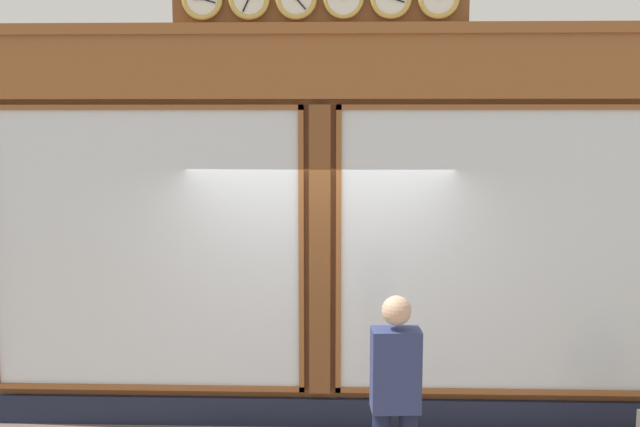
{
  "coord_description": "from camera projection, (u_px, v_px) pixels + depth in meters",
  "views": [
    {
      "loc": [
        -0.22,
        6.77,
        2.98
      ],
      "look_at": [
        0.0,
        0.0,
        2.08
      ],
      "focal_mm": 40.9,
      "sensor_mm": 36.0,
      "label": 1
    }
  ],
  "objects": [
    {
      "name": "pedestrian",
      "position": [
        395.0,
        396.0,
        5.4
      ],
      "size": [
        0.38,
        0.25,
        1.69
      ],
      "color": "#191E38",
      "rests_on": "ground_plane"
    },
    {
      "name": "shop_facade",
      "position": [
        320.0,
        226.0,
        6.97
      ],
      "size": [
        6.69,
        0.42,
        4.32
      ],
      "color": "brown",
      "rests_on": "ground_plane"
    }
  ]
}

